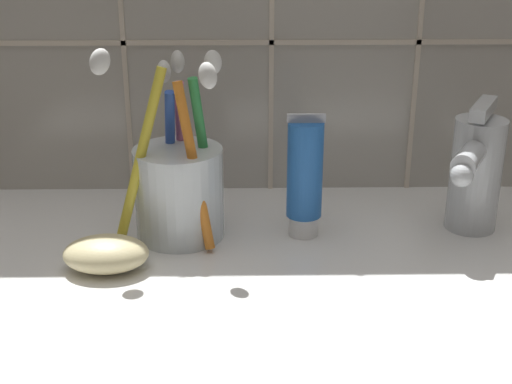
# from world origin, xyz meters

# --- Properties ---
(sink_counter) EXTENTS (0.60, 0.38, 0.02)m
(sink_counter) POSITION_xyz_m (0.00, 0.00, 0.01)
(sink_counter) COLOR white
(sink_counter) RESTS_ON ground
(toothbrush_cup) EXTENTS (0.11, 0.11, 0.19)m
(toothbrush_cup) POSITION_xyz_m (-0.07, 0.07, 0.07)
(toothbrush_cup) COLOR silver
(toothbrush_cup) RESTS_ON sink_counter
(toothpaste_tube) EXTENTS (0.03, 0.03, 0.12)m
(toothpaste_tube) POSITION_xyz_m (0.04, 0.07, 0.08)
(toothpaste_tube) COLOR white
(toothpaste_tube) RESTS_ON sink_counter
(sink_faucet) EXTENTS (0.07, 0.10, 0.12)m
(sink_faucet) POSITION_xyz_m (0.20, 0.08, 0.08)
(sink_faucet) COLOR silver
(sink_faucet) RESTS_ON sink_counter
(soap_bar) EXTENTS (0.07, 0.05, 0.03)m
(soap_bar) POSITION_xyz_m (-0.13, -0.00, 0.04)
(soap_bar) COLOR beige
(soap_bar) RESTS_ON sink_counter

